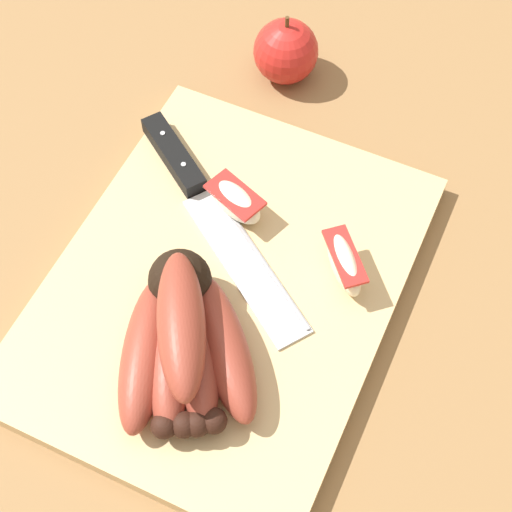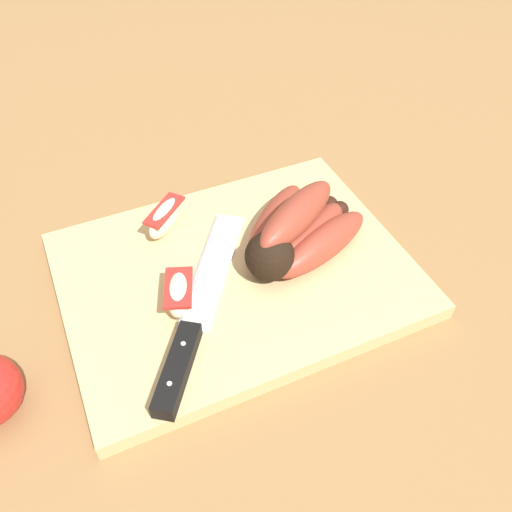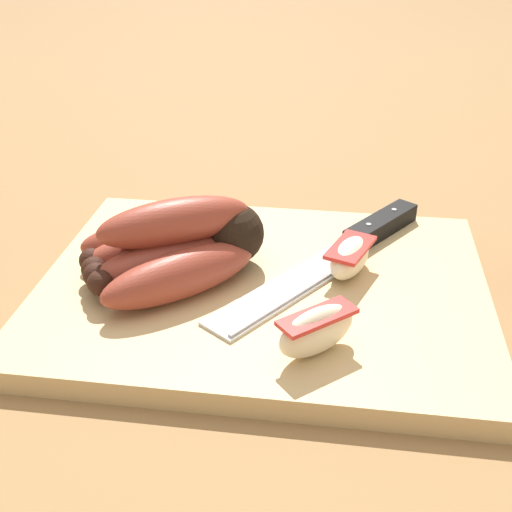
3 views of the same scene
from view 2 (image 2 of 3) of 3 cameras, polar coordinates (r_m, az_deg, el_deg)
ground_plane at (r=0.64m, az=-2.48°, el=-1.94°), size 6.00×6.00×0.00m
cutting_board at (r=0.63m, az=-2.22°, el=-1.94°), size 0.39×0.30×0.02m
banana_bunch at (r=0.62m, az=4.23°, el=2.61°), size 0.17×0.16×0.08m
chefs_knife at (r=0.56m, az=-6.93°, el=-7.80°), size 0.19×0.25×0.02m
apple_wedge_near at (r=0.66m, az=-9.63°, el=4.07°), size 0.06×0.06×0.04m
apple_wedge_middle at (r=0.58m, az=-8.19°, el=-3.96°), size 0.05×0.07×0.03m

